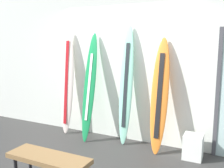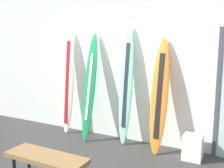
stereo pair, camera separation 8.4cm
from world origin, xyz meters
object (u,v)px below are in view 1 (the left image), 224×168
surfboard_seafoam (126,86)px  bench (49,160)px  surfboard_emerald (89,88)px  display_block_left (193,147)px  surfboard_sunset (160,96)px  surfboard_ivory (67,82)px

surfboard_seafoam → bench: 2.00m
surfboard_emerald → surfboard_seafoam: surfboard_seafoam is taller
surfboard_emerald → display_block_left: surfboard_emerald is taller
surfboard_emerald → surfboard_sunset: bearing=1.5°
surfboard_ivory → surfboard_emerald: size_ratio=1.03×
surfboard_sunset → display_block_left: (0.58, -0.05, -0.77)m
surfboard_seafoam → display_block_left: (1.22, -0.13, -0.87)m
surfboard_emerald → surfboard_seafoam: size_ratio=0.94×
surfboard_sunset → display_block_left: 0.96m
surfboard_ivory → surfboard_emerald: bearing=-10.3°
surfboard_seafoam → display_block_left: 1.50m
surfboard_ivory → display_block_left: surfboard_ivory is taller
surfboard_sunset → display_block_left: surfboard_sunset is taller
surfboard_ivory → surfboard_emerald: (0.59, -0.11, -0.05)m
surfboard_ivory → surfboard_seafoam: 1.29m
surfboard_emerald → bench: surfboard_emerald is taller
surfboard_sunset → bench: bearing=-115.4°
surfboard_ivory → surfboard_seafoam: size_ratio=0.96×
display_block_left → bench: bench is taller
surfboard_sunset → bench: size_ratio=1.79×
display_block_left → bench: (-1.44, -1.75, 0.22)m
surfboard_ivory → surfboard_seafoam: surfboard_seafoam is taller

